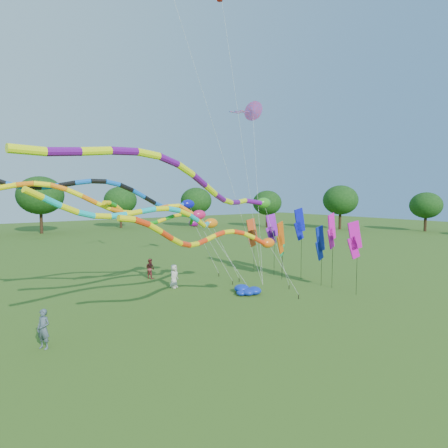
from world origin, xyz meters
TOP-DOWN VIEW (x-y plane):
  - ground at (0.00, 0.00)m, footprint 160.00×160.00m
  - tree_ring at (-0.96, -3.89)m, footprint 117.99×118.20m
  - tube_kite_red at (-3.82, -0.13)m, footprint 12.21×2.59m
  - tube_kite_orange at (-6.04, 5.01)m, footprint 13.89×1.54m
  - tube_kite_purple at (-4.91, -0.52)m, footprint 16.94×6.21m
  - tube_kite_blue at (-6.27, 5.57)m, footprint 14.60×1.31m
  - tube_kite_cyan at (-4.88, 4.20)m, footprint 14.51×4.36m
  - tube_kite_green at (-3.43, 6.60)m, footprint 10.47×4.50m
  - delta_kite_high_c at (4.10, 7.07)m, footprint 3.18×4.06m
  - banner_pole_blue_b at (6.80, 4.64)m, footprint 1.16×0.13m
  - banner_pole_violet at (5.94, 6.78)m, footprint 1.15×0.33m
  - banner_pole_red at (6.06, 9.38)m, footprint 1.16×0.20m
  - banner_pole_orange at (5.40, 5.22)m, footprint 1.13×0.43m
  - banner_pole_green at (5.88, 5.65)m, footprint 1.12×0.48m
  - banner_pole_blue_a at (6.33, 2.25)m, footprint 1.16×0.21m
  - banner_pole_magenta_a at (6.23, -0.59)m, footprint 1.13×0.43m
  - banner_pole_magenta_b at (6.44, 1.38)m, footprint 1.15×0.30m
  - blue_nylon_heap at (0.72, 3.84)m, footprint 1.69×1.37m
  - person_a at (-2.26, 7.98)m, footprint 0.96×0.89m
  - person_b at (-11.72, 2.10)m, footprint 0.68×0.74m
  - person_c at (-2.37, 11.63)m, footprint 0.85×0.94m

SIDE VIEW (x-z plane):
  - ground at x=0.00m, z-range 0.00..0.00m
  - blue_nylon_heap at x=0.72m, z-range -0.02..0.49m
  - person_c at x=-2.37m, z-range 0.00..1.57m
  - person_a at x=-2.26m, z-range 0.00..1.65m
  - person_b at x=-11.72m, z-range 0.00..1.71m
  - banner_pole_green at x=5.88m, z-range 0.85..5.08m
  - banner_pole_blue_a at x=6.33m, z-range 0.92..5.28m
  - banner_pole_red at x=6.06m, z-range 0.99..5.49m
  - banner_pole_orange at x=5.40m, z-range 1.00..5.52m
  - banner_pole_magenta_a at x=6.23m, z-range 1.17..6.04m
  - banner_pole_violet at x=5.94m, z-range 1.24..6.25m
  - banner_pole_magenta_b at x=6.44m, z-range 1.36..6.63m
  - banner_pole_blue_b at x=6.80m, z-range 1.48..7.00m
  - tube_kite_red at x=-3.82m, z-range 1.25..7.54m
  - tube_kite_green at x=-3.43m, z-range 1.63..8.34m
  - tree_ring at x=-0.96m, z-range 0.40..10.00m
  - tube_kite_cyan at x=-4.88m, z-range 1.61..8.97m
  - tube_kite_orange at x=-6.04m, z-range 2.02..9.74m
  - tube_kite_blue at x=-6.27m, z-range 2.48..10.42m
  - tube_kite_purple at x=-4.91m, z-range 2.43..11.27m
  - delta_kite_high_c at x=4.10m, z-range 5.99..19.71m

